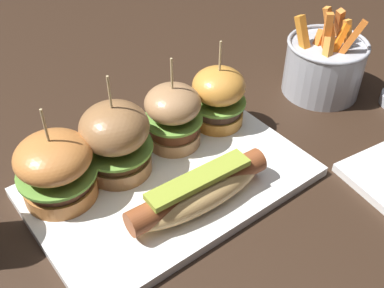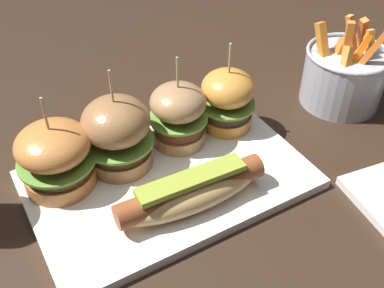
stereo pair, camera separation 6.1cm
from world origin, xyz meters
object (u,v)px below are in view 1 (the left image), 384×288
(hot_dog, at_px, (200,191))
(fries_bucket, at_px, (324,66))
(slider_center_right, at_px, (173,115))
(slider_far_right, at_px, (218,96))
(slider_far_left, at_px, (56,169))
(platter_main, at_px, (170,182))
(slider_center_left, at_px, (116,139))

(hot_dog, xyz_separation_m, fries_bucket, (0.33, 0.09, 0.01))
(hot_dog, xyz_separation_m, slider_center_right, (0.05, 0.12, 0.02))
(slider_far_right, bearing_deg, hot_dog, -137.37)
(slider_far_left, relative_size, slider_center_right, 0.98)
(platter_main, distance_m, slider_center_left, 0.09)
(hot_dog, distance_m, slider_center_left, 0.13)
(slider_center_right, height_order, slider_far_right, slider_center_right)
(platter_main, relative_size, slider_far_left, 2.71)
(slider_center_left, height_order, fries_bucket, slider_center_left)
(hot_dog, distance_m, fries_bucket, 0.35)
(hot_dog, bearing_deg, slider_center_left, 111.13)
(slider_far_right, bearing_deg, fries_bucket, -7.02)
(slider_far_left, bearing_deg, fries_bucket, -3.57)
(slider_center_right, xyz_separation_m, fries_bucket, (0.29, -0.03, -0.01))
(slider_far_right, distance_m, fries_bucket, 0.21)
(platter_main, relative_size, slider_center_right, 2.66)
(platter_main, bearing_deg, slider_center_left, 127.76)
(hot_dog, distance_m, slider_far_right, 0.17)
(slider_far_left, distance_m, slider_center_left, 0.08)
(platter_main, distance_m, hot_dog, 0.07)
(hot_dog, bearing_deg, platter_main, 91.41)
(slider_far_left, bearing_deg, platter_main, -25.12)
(fries_bucket, bearing_deg, slider_far_left, 176.43)
(slider_far_left, distance_m, slider_far_right, 0.25)
(hot_dog, xyz_separation_m, slider_center_left, (-0.05, 0.12, 0.03))
(slider_center_right, xyz_separation_m, slider_far_right, (0.08, -0.00, -0.00))
(slider_far_right, relative_size, fries_bucket, 0.95)
(platter_main, xyz_separation_m, slider_center_right, (0.05, 0.06, 0.05))
(fries_bucket, bearing_deg, slider_center_left, 176.09)
(slider_far_right, bearing_deg, slider_center_left, 179.86)
(slider_center_right, bearing_deg, fries_bucket, -5.53)
(slider_center_right, bearing_deg, hot_dog, -111.44)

